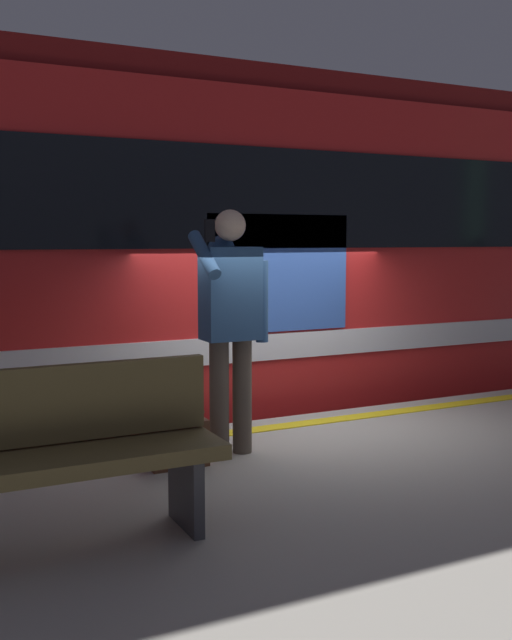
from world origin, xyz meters
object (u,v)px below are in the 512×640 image
(train_carriage, at_px, (34,245))
(handbag, at_px, (178,440))
(bench, at_px, (50,451))
(passenger, at_px, (230,312))

(train_carriage, bearing_deg, handbag, 98.57)
(bench, bearing_deg, handbag, -137.31)
(train_carriage, bearing_deg, bench, 81.15)
(train_carriage, height_order, bench, train_carriage)
(passenger, height_order, bench, passenger)
(train_carriage, relative_size, passenger, 6.31)
(passenger, xyz_separation_m, handbag, (0.45, 0.14, -0.85))
(passenger, bearing_deg, handbag, 16.67)
(passenger, distance_m, bench, 1.90)
(train_carriage, distance_m, handbag, 3.17)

